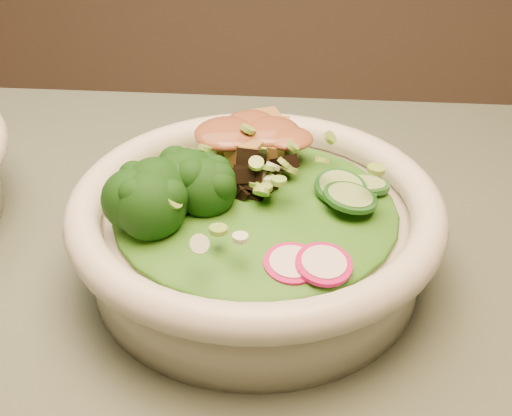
{
  "coord_description": "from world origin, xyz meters",
  "views": [
    {
      "loc": [
        -0.07,
        -0.36,
        1.1
      ],
      "look_at": [
        -0.11,
        0.08,
        0.81
      ],
      "focal_mm": 50.0,
      "sensor_mm": 36.0,
      "label": 1
    }
  ],
  "objects": [
    {
      "name": "mushroom_heap",
      "position": [
        -0.11,
        0.09,
        0.83
      ],
      "size": [
        0.08,
        0.08,
        0.04
      ],
      "primitive_type": null,
      "rotation": [
        0.0,
        0.0,
        0.11
      ],
      "color": "black",
      "rests_on": "salad_bowl"
    },
    {
      "name": "scallion_garnish",
      "position": [
        -0.11,
        0.08,
        0.84
      ],
      "size": [
        0.2,
        0.2,
        0.02
      ],
      "primitive_type": null,
      "color": "#77AC3C",
      "rests_on": "salad_bowl"
    },
    {
      "name": "radish_slices",
      "position": [
        -0.09,
        0.01,
        0.82
      ],
      "size": [
        0.12,
        0.05,
        0.02
      ],
      "primitive_type": null,
      "rotation": [
        0.0,
        0.0,
        0.11
      ],
      "color": "#B70E5A",
      "rests_on": "salad_bowl"
    },
    {
      "name": "lettuce_bed",
      "position": [
        -0.11,
        0.08,
        0.81
      ],
      "size": [
        0.21,
        0.21,
        0.02
      ],
      "primitive_type": "ellipsoid",
      "color": "#275E13",
      "rests_on": "salad_bowl"
    },
    {
      "name": "tofu_cubes",
      "position": [
        -0.12,
        0.14,
        0.82
      ],
      "size": [
        0.1,
        0.07,
        0.04
      ],
      "primitive_type": null,
      "rotation": [
        0.0,
        0.0,
        0.11
      ],
      "color": "olive",
      "rests_on": "salad_bowl"
    },
    {
      "name": "peanut_sauce",
      "position": [
        -0.12,
        0.14,
        0.84
      ],
      "size": [
        0.07,
        0.06,
        0.02
      ],
      "primitive_type": "ellipsoid",
      "color": "brown",
      "rests_on": "tofu_cubes"
    },
    {
      "name": "salad_bowl",
      "position": [
        -0.11,
        0.08,
        0.79
      ],
      "size": [
        0.28,
        0.28,
        0.08
      ],
      "rotation": [
        0.0,
        0.0,
        0.11
      ],
      "color": "silver",
      "rests_on": "dining_table"
    },
    {
      "name": "broccoli_florets",
      "position": [
        -0.17,
        0.06,
        0.83
      ],
      "size": [
        0.09,
        0.08,
        0.05
      ],
      "primitive_type": null,
      "rotation": [
        0.0,
        0.0,
        0.11
      ],
      "color": "black",
      "rests_on": "salad_bowl"
    },
    {
      "name": "cucumber_slices",
      "position": [
        -0.04,
        0.09,
        0.82
      ],
      "size": [
        0.08,
        0.08,
        0.04
      ],
      "primitive_type": null,
      "rotation": [
        0.0,
        0.0,
        0.11
      ],
      "color": "#9BBD69",
      "rests_on": "salad_bowl"
    }
  ]
}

